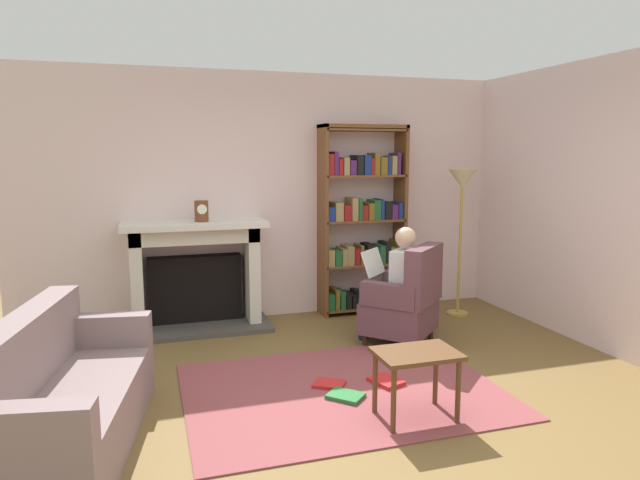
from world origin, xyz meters
The scene contains 13 objects.
ground centered at (0.00, 0.00, 0.00)m, with size 14.00×14.00×0.00m, color brown.
back_wall centered at (0.00, 2.55, 1.35)m, with size 5.60×0.10×2.70m, color silver.
side_wall_right centered at (2.65, 1.25, 1.35)m, with size 0.10×5.20×2.70m, color silver.
area_rug centered at (0.00, 0.30, 0.01)m, with size 2.40×1.80×0.01m, color #8D4246.
fireplace centered at (-0.92, 2.30, 0.60)m, with size 1.49×0.64×1.14m.
mantel_clock centered at (-0.85, 2.20, 1.25)m, with size 0.14×0.14×0.21m.
bookshelf centered at (0.97, 2.33, 1.03)m, with size 1.00×0.32×2.14m.
armchair_reading centered at (0.95, 1.16, 0.42)m, with size 0.89×0.89×0.97m.
seated_reader centered at (0.87, 1.25, 0.62)m, with size 0.58×0.59×1.14m.
sofa_floral centered at (-1.94, 0.00, 0.32)m, with size 1.01×1.80×0.85m.
side_table centered at (0.33, -0.29, 0.41)m, with size 0.56×0.39×0.49m.
scattered_books centered at (0.12, 0.28, 0.03)m, with size 0.73×0.55×0.03m.
floor_lamp centered at (1.96, 1.89, 1.40)m, with size 0.32×0.32×1.66m.
Camera 1 is at (-1.39, -3.58, 1.82)m, focal length 31.47 mm.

